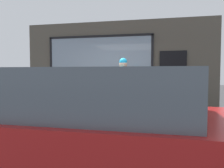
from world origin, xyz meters
TOP-DOWN VIEW (x-y plane):
  - ground_plane at (0.00, 0.00)m, footprint 40.00×40.00m
  - shopfront_facade at (-0.01, 2.39)m, footprint 7.02×0.29m
  - display_table_main at (0.00, 1.07)m, footprint 2.31×0.72m
  - person_browsing at (0.55, 0.60)m, footprint 0.31×0.68m
  - small_dog at (0.97, 0.43)m, footprint 0.40×0.51m
  - sandwich_board_sign at (1.85, 0.98)m, footprint 0.67×0.79m
  - parked_car at (0.78, -2.92)m, footprint 4.20×1.93m

SIDE VIEW (x-z plane):
  - ground_plane at x=0.00m, z-range 0.00..0.00m
  - small_dog at x=0.97m, z-range 0.07..0.49m
  - sandwich_board_sign at x=1.85m, z-range 0.01..0.95m
  - display_table_main at x=0.00m, z-range 0.27..1.19m
  - parked_car at x=0.78m, z-range 0.04..1.45m
  - person_browsing at x=0.55m, z-range 0.16..1.93m
  - shopfront_facade at x=-0.01m, z-range -0.01..3.22m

